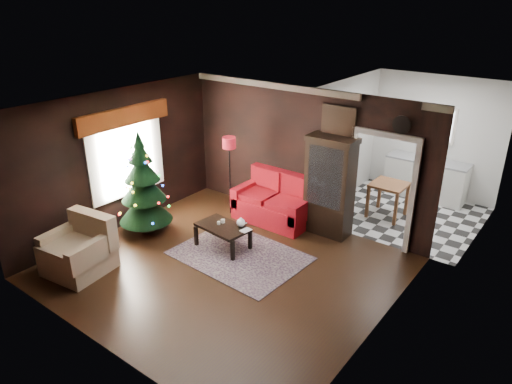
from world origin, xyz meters
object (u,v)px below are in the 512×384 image
Objects in this scene: kitchen_table at (387,200)px; teapot at (241,222)px; loveseat at (274,199)px; coffee_table at (223,236)px; christmas_tree at (143,184)px; wall_clock at (402,124)px; floor_lamp at (230,178)px; armchair at (77,247)px; curio_cabinet at (329,189)px.

teapot is at bearing -118.58° from kitchen_table.
loveseat is at bearing 97.78° from teapot.
coffee_table is at bearing -94.22° from loveseat.
christmas_tree is at bearing -134.33° from kitchen_table.
wall_clock is (2.35, 0.40, 1.88)m from loveseat.
loveseat is 0.95× the size of floor_lamp.
loveseat is 1.74× the size of coffee_table.
christmas_tree is 2.03× the size of coffee_table.
loveseat reaches higher than teapot.
armchair is 5.62× the size of teapot.
curio_cabinet is 1.67m from kitchen_table.
coffee_table is at bearing -121.19° from kitchen_table.
teapot is at bearing -82.22° from loveseat.
curio_cabinet reaches higher than teapot.
wall_clock is (2.17, 1.72, 1.84)m from teapot.
floor_lamp reaches higher than loveseat.
floor_lamp is 1.62m from coffee_table.
kitchen_table is (-0.55, 1.25, -2.00)m from wall_clock.
christmas_tree is 5.09m from kitchen_table.
loveseat is 1.25m from curio_cabinet.
curio_cabinet is 0.96× the size of christmas_tree.
floor_lamp is (-2.11, -0.49, -0.12)m from curio_cabinet.
loveseat is at bearing 15.77° from floor_lamp.
wall_clock is at bearing 8.53° from curio_cabinet.
floor_lamp is 3.72m from wall_clock.
floor_lamp is 1.82× the size of coffee_table.
curio_cabinet is at bearing 37.16° from christmas_tree.
floor_lamp is at bearing -168.53° from wall_clock.
curio_cabinet is at bearing -114.44° from kitchen_table.
teapot is (0.29, 0.19, 0.31)m from coffee_table.
floor_lamp is at bearing 137.43° from teapot.
kitchen_table reaches higher than teapot.
christmas_tree is 2.64× the size of kitchen_table.
kitchen_table is at bearing 34.82° from floor_lamp.
kitchen_table is at bearing 45.67° from christmas_tree.
coffee_table is 3.78m from wall_clock.
armchair is (-1.56, -3.62, -0.04)m from loveseat.
coffee_table is (-0.11, -1.51, -0.27)m from loveseat.
christmas_tree reaches higher than armchair.
wall_clock reaches higher than coffee_table.
curio_cabinet is 1.84× the size of armchair.
kitchen_table is at bearing 50.00° from armchair.
wall_clock is (4.08, 2.36, 1.33)m from christmas_tree.
teapot is 3.39m from kitchen_table.
armchair is 1.06× the size of coffee_table.
floor_lamp reaches higher than kitchen_table.
armchair is at bearing -84.05° from christmas_tree.
christmas_tree is 1.92× the size of armchair.
teapot is (1.91, 0.64, -0.51)m from christmas_tree.
wall_clock is at bearing 38.45° from teapot.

